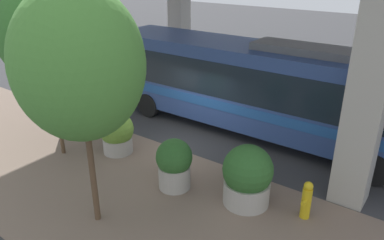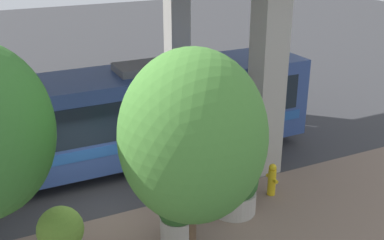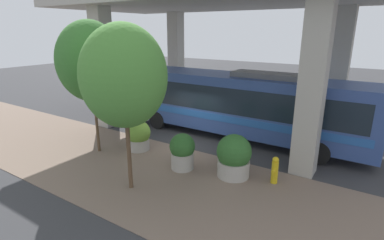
{
  "view_description": "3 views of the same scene",
  "coord_description": "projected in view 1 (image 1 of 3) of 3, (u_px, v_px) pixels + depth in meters",
  "views": [
    {
      "loc": [
        -9.04,
        -7.25,
        6.12
      ],
      "look_at": [
        0.81,
        -0.08,
        0.84
      ],
      "focal_mm": 35.0,
      "sensor_mm": 36.0,
      "label": 1
    },
    {
      "loc": [
        -11.62,
        2.87,
        7.74
      ],
      "look_at": [
        -0.05,
        -2.73,
        2.54
      ],
      "focal_mm": 45.0,
      "sensor_mm": 36.0,
      "label": 2
    },
    {
      "loc": [
        -11.1,
        -7.87,
        5.51
      ],
      "look_at": [
        1.17,
        0.1,
        1.07
      ],
      "focal_mm": 28.0,
      "sensor_mm": 36.0,
      "label": 3
    }
  ],
  "objects": [
    {
      "name": "ground_plane",
      "position": [
        176.0,
        149.0,
        13.05
      ],
      "size": [
        80.0,
        80.0,
        0.0
      ],
      "primitive_type": "plane",
      "color": "#38383A",
      "rests_on": "ground"
    },
    {
      "name": "sidewalk_strip",
      "position": [
        112.0,
        188.0,
        10.82
      ],
      "size": [
        6.0,
        40.0,
        0.02
      ],
      "color": "#7A6656",
      "rests_on": "ground"
    },
    {
      "name": "bus",
      "position": [
        263.0,
        85.0,
        13.45
      ],
      "size": [
        2.67,
        12.98,
        3.54
      ],
      "color": "#334C8C",
      "rests_on": "ground"
    },
    {
      "name": "fire_hydrant",
      "position": [
        306.0,
        200.0,
        9.4
      ],
      "size": [
        0.52,
        0.25,
        1.06
      ],
      "color": "gold",
      "rests_on": "ground"
    },
    {
      "name": "planter_front",
      "position": [
        247.0,
        177.0,
        9.86
      ],
      "size": [
        1.34,
        1.34,
        1.71
      ],
      "color": "#ADA89E",
      "rests_on": "ground"
    },
    {
      "name": "planter_middle",
      "position": [
        117.0,
        133.0,
        12.56
      ],
      "size": [
        1.15,
        1.15,
        1.45
      ],
      "color": "#ADA89E",
      "rests_on": "ground"
    },
    {
      "name": "planter_back",
      "position": [
        174.0,
        164.0,
        10.58
      ],
      "size": [
        1.04,
        1.04,
        1.52
      ],
      "color": "#ADA89E",
      "rests_on": "ground"
    },
    {
      "name": "street_tree_near",
      "position": [
        79.0,
        64.0,
        7.94
      ],
      "size": [
        2.84,
        2.84,
        5.76
      ],
      "color": "brown",
      "rests_on": "ground"
    },
    {
      "name": "street_tree_far",
      "position": [
        45.0,
        29.0,
        11.11
      ],
      "size": [
        2.91,
        2.91,
        5.93
      ],
      "color": "brown",
      "rests_on": "ground"
    }
  ]
}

